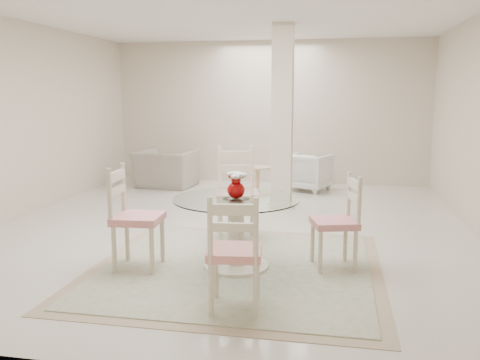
% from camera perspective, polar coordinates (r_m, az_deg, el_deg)
% --- Properties ---
extents(ground, '(7.00, 7.00, 0.00)m').
position_cam_1_polar(ground, '(6.59, -0.98, -5.28)').
color(ground, silver).
rests_on(ground, ground).
extents(room_shell, '(6.02, 7.02, 2.71)m').
position_cam_1_polar(room_shell, '(6.37, -1.02, 11.07)').
color(room_shell, beige).
rests_on(room_shell, ground).
extents(column, '(0.30, 0.30, 2.70)m').
position_cam_1_polar(column, '(7.58, 4.77, 6.98)').
color(column, beige).
rests_on(column, ground).
extents(area_rug, '(2.81, 2.81, 0.02)m').
position_cam_1_polar(area_rug, '(5.07, -0.44, -9.81)').
color(area_rug, tan).
rests_on(area_rug, ground).
extents(dining_table, '(1.22, 1.22, 0.70)m').
position_cam_1_polar(dining_table, '(4.96, -0.44, -5.99)').
color(dining_table, beige).
rests_on(dining_table, ground).
extents(red_vase, '(0.20, 0.19, 0.26)m').
position_cam_1_polar(red_vase, '(4.85, -0.42, -0.53)').
color(red_vase, '#A80507').
rests_on(red_vase, dining_table).
extents(dining_chair_east, '(0.51, 0.51, 1.03)m').
position_cam_1_polar(dining_chair_east, '(5.02, 11.28, -3.84)').
color(dining_chair_east, beige).
rests_on(dining_chair_east, ground).
extents(dining_chair_north, '(0.59, 0.59, 1.20)m').
position_cam_1_polar(dining_chair_north, '(5.90, -0.40, -0.73)').
color(dining_chair_north, beige).
rests_on(dining_chair_north, ground).
extents(dining_chair_west, '(0.48, 0.48, 1.12)m').
position_cam_1_polar(dining_chair_west, '(5.03, -12.19, -3.27)').
color(dining_chair_west, beige).
rests_on(dining_chair_west, ground).
extents(dining_chair_south, '(0.47, 0.47, 1.04)m').
position_cam_1_polar(dining_chair_south, '(3.93, -0.66, -7.29)').
color(dining_chair_south, beige).
rests_on(dining_chair_south, ground).
extents(recliner_taupe, '(1.11, 1.00, 0.67)m').
position_cam_1_polar(recliner_taupe, '(9.46, -8.33, 1.25)').
color(recliner_taupe, gray).
rests_on(recliner_taupe, ground).
extents(armchair_white, '(0.92, 0.93, 0.66)m').
position_cam_1_polar(armchair_white, '(9.13, 7.67, 0.93)').
color(armchair_white, white).
rests_on(armchair_white, ground).
extents(side_table, '(0.47, 0.47, 0.48)m').
position_cam_1_polar(side_table, '(8.63, 1.97, -0.21)').
color(side_table, '#D8B485').
rests_on(side_table, ground).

